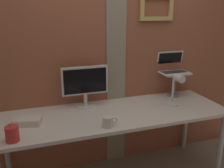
# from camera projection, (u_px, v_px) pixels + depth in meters

# --- Properties ---
(brick_wall_back) EXTENTS (3.43, 0.16, 2.56)m
(brick_wall_back) POSITION_uv_depth(u_px,v_px,m) (105.00, 48.00, 2.53)
(brick_wall_back) COLOR #9E563D
(brick_wall_back) RESTS_ON ground_plane
(desk) EXTENTS (2.14, 0.71, 0.74)m
(desk) POSITION_uv_depth(u_px,v_px,m) (115.00, 119.00, 2.32)
(desk) COLOR silver
(desk) RESTS_ON ground_plane
(monitor) EXTENTS (0.45, 0.18, 0.41)m
(monitor) POSITION_uv_depth(u_px,v_px,m) (85.00, 83.00, 2.37)
(monitor) COLOR silver
(monitor) RESTS_ON desk
(laptop_stand) EXTENTS (0.28, 0.22, 0.26)m
(laptop_stand) POSITION_uv_depth(u_px,v_px,m) (174.00, 81.00, 2.69)
(laptop_stand) COLOR gray
(laptop_stand) RESTS_ON desk
(laptop) EXTENTS (0.31, 0.25, 0.22)m
(laptop) POSITION_uv_depth(u_px,v_px,m) (172.00, 66.00, 2.71)
(laptop) COLOR white
(laptop) RESTS_ON laptop_stand
(desk_lamp) EXTENTS (0.12, 0.20, 0.34)m
(desk_lamp) POSITION_uv_depth(u_px,v_px,m) (176.00, 87.00, 2.37)
(desk_lamp) COLOR white
(desk_lamp) RESTS_ON desk
(pen_cup) EXTENTS (0.10, 0.10, 0.16)m
(pen_cup) POSITION_uv_depth(u_px,v_px,m) (12.00, 134.00, 1.79)
(pen_cup) COLOR red
(pen_cup) RESTS_ON desk
(coffee_mug) EXTENTS (0.13, 0.09, 0.09)m
(coffee_mug) POSITION_uv_depth(u_px,v_px,m) (108.00, 122.00, 2.01)
(coffee_mug) COLOR silver
(coffee_mug) RESTS_ON desk
(paper_clutter_stack) EXTENTS (0.23, 0.18, 0.06)m
(paper_clutter_stack) POSITION_uv_depth(u_px,v_px,m) (29.00, 121.00, 2.06)
(paper_clutter_stack) COLOR silver
(paper_clutter_stack) RESTS_ON desk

